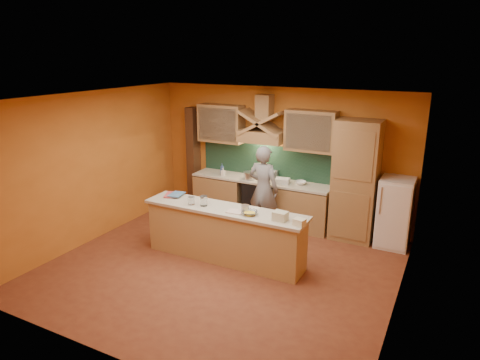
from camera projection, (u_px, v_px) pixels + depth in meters
The scene contains 36 objects.
floor at pixel (221, 267), 7.17m from camera, with size 5.50×5.00×0.01m, color brown.
ceiling at pixel (219, 99), 6.37m from camera, with size 5.50×5.00×0.01m, color white.
wall_back at pixel (280, 155), 8.90m from camera, with size 5.50×0.02×2.80m, color #C26C25.
wall_front at pixel (106, 250), 4.64m from camera, with size 5.50×0.02×2.80m, color #C26C25.
wall_left at pixel (92, 167), 7.97m from camera, with size 0.02×5.00×2.80m, color #C26C25.
wall_right at pixel (404, 217), 5.56m from camera, with size 0.02×5.00×2.80m, color #C26C25.
base_cabinet_left at pixel (221, 195), 9.47m from camera, with size 1.10×0.60×0.86m, color #9E7548.
base_cabinet_right at pixel (303, 209), 8.63m from camera, with size 1.10×0.60×0.86m, color #9E7548.
counter_top at pixel (260, 180), 8.92m from camera, with size 3.00×0.62×0.04m, color beige.
stove at pixel (260, 200), 9.05m from camera, with size 0.60×0.58×0.90m, color black.
backsplash at pixel (266, 161), 9.06m from camera, with size 3.00×0.03×0.70m, color #163124.
range_hood at pixel (262, 136), 8.69m from camera, with size 0.92×0.50×0.24m, color #9E7548.
hood_chimney at pixel (265, 107), 8.61m from camera, with size 0.30×0.30×0.50m, color #9E7548.
upper_cabinet_left at pixel (221, 123), 9.15m from camera, with size 1.00×0.35×0.80m, color #9E7548.
upper_cabinet_right at pixel (311, 131), 8.27m from camera, with size 1.00×0.35×0.80m, color #9E7548.
pantry_column at pixel (355, 181), 7.99m from camera, with size 0.80×0.60×2.30m, color #9E7548.
fridge at pixel (395, 213), 7.80m from camera, with size 0.58×0.60×1.30m, color white.
trim_column_left at pixel (194, 158), 9.74m from camera, with size 0.20×0.30×2.30m, color #472816.
island_body at pixel (225, 235), 7.34m from camera, with size 2.80×0.55×0.88m, color tan.
island_top at pixel (224, 209), 7.21m from camera, with size 2.90×0.62×0.05m, color beige.
person at pixel (263, 189), 8.40m from camera, with size 0.64×0.42×1.75m, color gray.
pot_large at pixel (250, 177), 8.88m from camera, with size 0.23×0.23×0.17m, color #B5B6BD.
pot_small at pixel (270, 177), 8.90m from camera, with size 0.22×0.22×0.14m, color #ACACB3.
soap_bottle_a at pixel (223, 172), 9.14m from camera, with size 0.08×0.08×0.17m, color white.
soap_bottle_b at pixel (222, 169), 9.25m from camera, with size 0.09×0.09×0.24m, color #2F4783.
bowl_back at pixel (301, 183), 8.55m from camera, with size 0.22×0.22×0.07m, color white.
dish_rack at pixel (282, 181), 8.62m from camera, with size 0.28×0.22×0.10m, color white.
book_lower at pixel (165, 195), 7.82m from camera, with size 0.25×0.33×0.03m, color #C34548.
book_upper at pixel (171, 194), 7.82m from camera, with size 0.23×0.32×0.02m, color teal.
jar_large at pixel (204, 201), 7.28m from camera, with size 0.12×0.12×0.17m, color white.
jar_small at pixel (191, 201), 7.35m from camera, with size 0.12×0.12×0.14m, color white.
kitchen_scale at pixel (245, 209), 7.01m from camera, with size 0.11×0.11×0.09m, color silver.
mixing_bowl at pixel (249, 213), 6.89m from camera, with size 0.25×0.25×0.06m, color silver.
cloth at pixel (235, 212), 7.01m from camera, with size 0.26×0.20×0.02m, color beige.
grocery_bag_a at pixel (280, 216), 6.65m from camera, with size 0.22×0.17×0.14m, color beige.
grocery_bag_b at pixel (299, 222), 6.46m from camera, with size 0.17×0.13×0.11m, color beige.
Camera 1 is at (3.23, -5.59, 3.46)m, focal length 32.00 mm.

